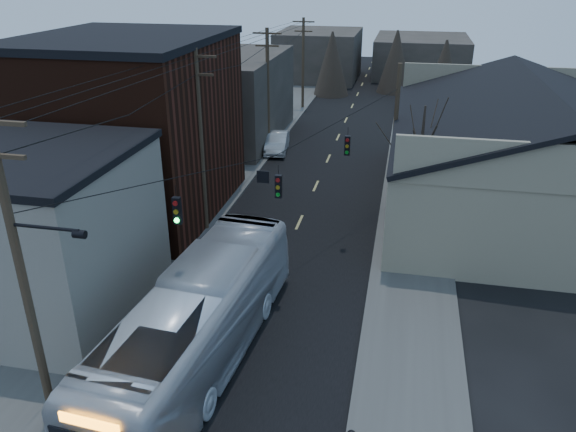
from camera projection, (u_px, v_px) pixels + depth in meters
The scene contains 13 objects.
road_surface at pixel (325, 167), 41.70m from camera, with size 9.00×110.00×0.02m, color black.
sidewalk_left at pixel (240, 161), 42.90m from camera, with size 4.00×110.00×0.12m, color #474744.
sidewalk_right at pixel (414, 172), 40.46m from camera, with size 4.00×110.00×0.12m, color #474744.
building_clapboard at pixel (37, 236), 23.22m from camera, with size 8.00×8.00×7.00m, color gray.
building_brick at pixel (131, 130), 32.60m from camera, with size 10.00×12.00×10.00m, color black.
building_left_far at pixel (225, 97), 47.40m from camera, with size 9.00×14.00×7.00m, color #322E28.
warehouse at pixel (528, 166), 33.69m from camera, with size 16.16×20.60×7.73m.
building_far_left at pixel (319, 55), 72.82m from camera, with size 10.00×12.00×6.00m, color #322E28.
building_far_right at pixel (421, 56), 75.05m from camera, with size 12.00×14.00×5.00m, color #322E28.
bare_tree at pixel (419, 172), 30.08m from camera, with size 0.40×0.40×7.20m, color black.
utility_lines at pixel (263, 119), 35.02m from camera, with size 11.24×45.28×10.50m.
bus at pixel (198, 322), 20.56m from camera, with size 3.07×13.14×3.66m, color silver.
parked_car at pixel (277, 142), 44.84m from camera, with size 1.62×4.64×1.53m, color #B0B5B9.
Camera 1 is at (5.47, -9.23, 13.81)m, focal length 35.00 mm.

